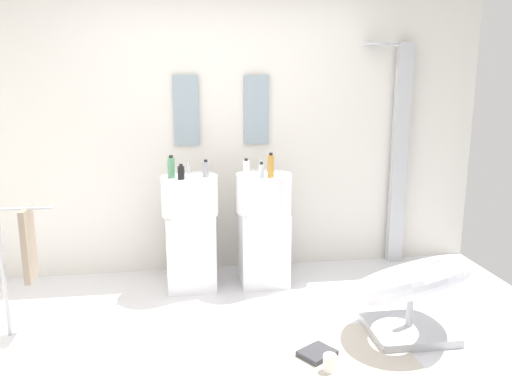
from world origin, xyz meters
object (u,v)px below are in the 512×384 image
Objects in this scene: pedestal_sink_left at (191,228)px; magazine_charcoal at (317,353)px; soap_bottle_clear at (261,170)px; soap_bottle_black at (181,172)px; soap_bottle_white at (246,167)px; pedestal_sink_right at (264,225)px; soap_bottle_grey at (206,169)px; shower_column at (398,151)px; coffee_mug at (330,363)px; soap_bottle_amber at (271,166)px; soap_bottle_green at (171,167)px; lounge_chair at (411,287)px; towel_rack at (24,248)px.

magazine_charcoal is at bearing -59.33° from pedestal_sink_left.
soap_bottle_black is (-0.64, 0.01, -0.00)m from soap_bottle_clear.
pedestal_sink_right is at bearing -24.02° from soap_bottle_white.
soap_bottle_grey is at bearing -162.55° from soap_bottle_white.
shower_column reaches higher than pedestal_sink_left.
soap_bottle_clear is 1.02× the size of soap_bottle_black.
magazine_charcoal is 1.70× the size of soap_bottle_clear.
soap_bottle_white is at bearing -168.88° from shower_column.
pedestal_sink_right is 1.37m from magazine_charcoal.
pedestal_sink_left is 10.18× the size of coffee_mug.
pedestal_sink_left is 1.71m from coffee_mug.
magazine_charcoal is 1.54× the size of soap_bottle_grey.
soap_bottle_amber is at bearing -1.75° from soap_bottle_black.
pedestal_sink_left is at bearing 180.00° from pedestal_sink_right.
pedestal_sink_left is 5.79× the size of soap_bottle_green.
soap_bottle_grey is (-0.48, -0.05, 0.51)m from pedestal_sink_right.
soap_bottle_black is (-0.68, -0.13, 0.50)m from pedestal_sink_right.
pedestal_sink_right is at bearing 10.84° from soap_bottle_black.
soap_bottle_clear is at bearing -63.80° from soap_bottle_white.
soap_bottle_clear is at bearing 133.75° from lounge_chair.
soap_bottle_clear is at bearing 66.50° from magazine_charcoal.
shower_column is 2.28m from magazine_charcoal.
soap_bottle_clear reaches higher than magazine_charcoal.
pedestal_sink_left is 0.52× the size of shower_column.
coffee_mug is at bearing -22.15° from towel_rack.
soap_bottle_green is (-2.09, -0.41, -0.03)m from shower_column.
soap_bottle_black is at bearing -43.56° from soap_bottle_green.
coffee_mug is at bearing -122.74° from shower_column.
magazine_charcoal is at bearing -78.26° from soap_bottle_white.
pedestal_sink_left is 0.98× the size of lounge_chair.
coffee_mug is at bearing -56.45° from soap_bottle_green.
towel_rack is at bearing -147.91° from soap_bottle_green.
soap_bottle_grey is (-0.62, 1.23, 1.00)m from magazine_charcoal.
soap_bottle_grey is (-0.65, 1.41, 0.96)m from coffee_mug.
soap_bottle_green reaches higher than magazine_charcoal.
shower_column reaches higher than magazine_charcoal.
soap_bottle_green is 1.48× the size of soap_bottle_black.
pedestal_sink_left is at bearing -172.56° from soap_bottle_white.
soap_bottle_green is at bearing 173.20° from soap_bottle_amber.
soap_bottle_white is at bearing 131.18° from lounge_chair.
towel_rack is 2.14m from coffee_mug.
magazine_charcoal is 1.73× the size of soap_bottle_black.
soap_bottle_amber is at bearing 131.76° from lounge_chair.
towel_rack is at bearing 171.40° from lounge_chair.
pedestal_sink_left is at bearing 31.01° from towel_rack.
pedestal_sink_right is 0.52× the size of shower_column.
soap_bottle_clear reaches higher than pedestal_sink_left.
magazine_charcoal is at bearing -83.83° from pedestal_sink_right.
shower_column is 1.46m from soap_bottle_clear.
pedestal_sink_left reaches higher than coffee_mug.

